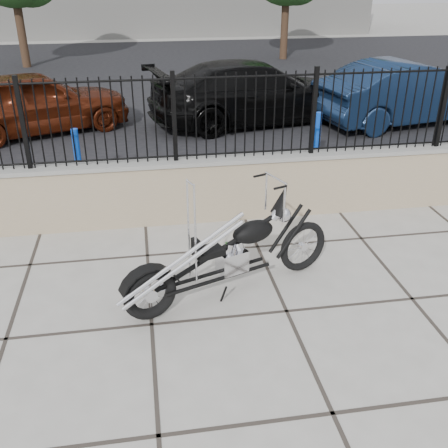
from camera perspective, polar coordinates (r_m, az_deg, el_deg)
name	(u,v)px	position (r m, az deg, el deg)	size (l,w,h in m)	color
ground_plane	(287,311)	(5.97, 6.83, -9.42)	(90.00, 90.00, 0.00)	#99968E
parking_lot	(184,83)	(17.53, -4.42, 15.07)	(30.00, 30.00, 0.00)	black
retaining_wall	(244,187)	(7.87, 2.19, 4.07)	(14.00, 0.36, 0.96)	gray
iron_fence	(245,116)	(7.52, 2.33, 11.70)	(14.00, 0.08, 1.20)	black
chopper_motorcycle	(228,236)	(5.83, 0.47, -1.31)	(2.55, 0.45, 1.53)	black
car_red	(35,102)	(12.70, -19.91, 12.38)	(1.65, 4.10, 1.40)	#4A190A
car_black	(254,92)	(12.84, 3.26, 14.14)	(2.03, 5.00, 1.45)	black
car_blue	(408,93)	(13.45, 19.41, 13.33)	(1.55, 4.44, 1.46)	#0F1F3A
bollard_a	(78,157)	(9.42, -15.65, 7.06)	(0.12, 0.12, 0.99)	#0E32D5
bollard_b	(317,140)	(10.09, 10.08, 9.04)	(0.12, 0.12, 1.03)	#0E1CDA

